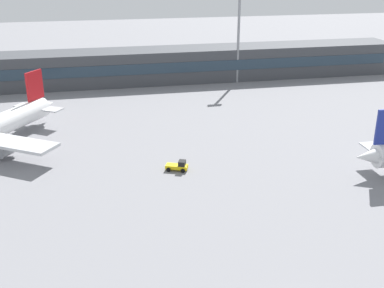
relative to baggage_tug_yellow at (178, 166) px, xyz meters
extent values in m
plane|color=gray|center=(5.32, 3.65, -0.80)|extent=(400.00, 400.00, 0.00)
cube|color=#3F4247|center=(5.32, 60.41, 3.70)|extent=(139.56, 12.00, 9.00)
cube|color=#263847|center=(5.32, 54.36, 4.15)|extent=(132.58, 0.16, 2.80)
cone|color=white|center=(28.81, -8.48, 2.63)|extent=(4.02, 2.87, 2.76)
cube|color=silver|center=(31.63, -8.56, 2.83)|extent=(3.20, 10.45, 0.25)
cone|color=white|center=(-22.47, 31.00, 2.74)|extent=(4.64, 4.97, 2.85)
cube|color=red|center=(-24.28, 28.32, 7.72)|extent=(2.96, 4.12, 5.89)
cube|color=silver|center=(-24.10, 28.59, 2.95)|extent=(10.55, 8.48, 0.26)
cylinder|color=gray|center=(-28.25, 10.97, 0.91)|extent=(3.69, 4.04, 2.14)
cube|color=yellow|center=(-0.23, 0.09, -0.15)|extent=(3.90, 2.75, 0.60)
cube|color=black|center=(0.61, -0.25, 0.50)|extent=(1.55, 1.71, 0.90)
cylinder|color=black|center=(0.59, -1.08, -0.45)|extent=(0.74, 0.50, 0.70)
cylinder|color=black|center=(1.18, 0.36, -0.45)|extent=(0.74, 0.50, 0.70)
cylinder|color=black|center=(-1.63, -0.18, -0.45)|extent=(0.74, 0.50, 0.70)
cylinder|color=black|center=(-1.04, 1.27, -0.45)|extent=(0.74, 0.50, 0.70)
cylinder|color=gray|center=(26.84, 54.65, 11.20)|extent=(0.70, 0.70, 23.99)
camera|label=1|loc=(-12.70, -70.47, 32.15)|focal=44.63mm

